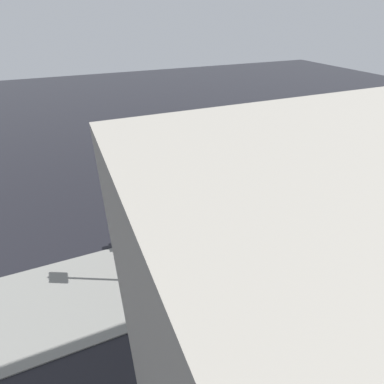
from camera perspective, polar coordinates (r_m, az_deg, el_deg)
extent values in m
plane|color=black|center=(13.88, 6.24, 2.12)|extent=(60.00, 60.00, 0.00)
cube|color=slate|center=(11.04, 16.76, -7.70)|extent=(24.00, 3.20, 0.04)
cube|color=blue|center=(13.12, 5.63, 4.28)|extent=(4.23, 2.82, 0.99)
cube|color=#1E232B|center=(12.81, 7.22, 7.83)|extent=(2.69, 2.15, 0.77)
cylinder|color=black|center=(12.57, 0.29, 0.57)|extent=(0.64, 0.39, 0.60)
cylinder|color=black|center=(13.82, -0.26, 3.60)|extent=(0.64, 0.39, 0.60)
cylinder|color=black|center=(13.04, 11.63, 1.08)|extent=(0.64, 0.39, 0.60)
cylinder|color=black|center=(14.24, 10.14, 3.97)|extent=(0.64, 0.39, 0.60)
cube|color=#191E38|center=(17.95, 31.86, 7.16)|extent=(4.46, 2.18, 0.95)
cylinder|color=black|center=(16.63, 30.89, 3.94)|extent=(0.62, 0.28, 0.60)
cylinder|color=black|center=(17.30, 26.97, 6.01)|extent=(0.62, 0.28, 0.60)
cylinder|color=black|center=(19.62, 31.93, 7.40)|extent=(0.62, 0.28, 0.60)
cylinder|color=gold|center=(10.17, -4.13, -7.94)|extent=(0.22, 0.22, 0.62)
sphere|color=gold|center=(9.94, -4.21, -6.32)|extent=(0.26, 0.26, 0.26)
cylinder|color=gold|center=(10.16, -3.29, -7.40)|extent=(0.10, 0.09, 0.09)
cylinder|color=gold|center=(10.09, -5.02, -7.83)|extent=(0.10, 0.09, 0.09)
cylinder|color=#2D2D2D|center=(10.35, -4.08, -9.14)|extent=(0.31, 0.31, 0.06)
cube|color=#B2262D|center=(9.66, -8.85, -7.60)|extent=(0.28, 0.39, 0.55)
sphere|color=tan|center=(9.42, -9.03, -5.78)|extent=(0.22, 0.22, 0.22)
cylinder|color=#1E1E2D|center=(10.04, -8.82, -9.54)|extent=(0.13, 0.13, 0.45)
cylinder|color=#1E1E2D|center=(9.91, -8.41, -10.14)|extent=(0.13, 0.13, 0.45)
cylinder|color=#B2262D|center=(9.83, -9.39, -6.83)|extent=(0.09, 0.09, 0.50)
cylinder|color=#B2262D|center=(9.48, -8.28, -8.40)|extent=(0.09, 0.09, 0.50)
cylinder|color=#B7BABF|center=(11.41, 32.03, -7.19)|extent=(0.04, 0.04, 1.05)
cylinder|color=#B7BABF|center=(10.30, 26.71, -9.76)|extent=(0.04, 0.04, 1.05)
cylinder|color=#B7BABF|center=(9.33, 20.09, -12.79)|extent=(0.04, 0.04, 1.05)
cylinder|color=#B7BABF|center=(8.54, 11.88, -16.22)|extent=(0.04, 0.04, 1.05)
cylinder|color=#B7BABF|center=(10.58, 30.17, -6.43)|extent=(7.82, 0.04, 0.04)
cylinder|color=#B7BABF|center=(10.81, 29.59, -8.20)|extent=(7.82, 0.04, 0.04)
cylinder|color=#4C4C51|center=(8.31, -9.53, -11.00)|extent=(0.07, 0.07, 2.40)
cube|color=black|center=(7.70, -10.14, -5.77)|extent=(0.04, 0.44, 0.44)
cylinder|color=black|center=(12.79, 2.93, -0.45)|extent=(3.19, 3.19, 0.01)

